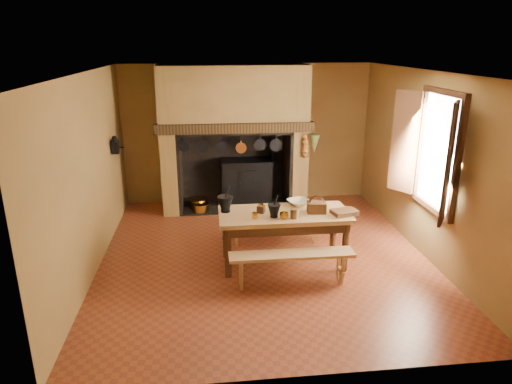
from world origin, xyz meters
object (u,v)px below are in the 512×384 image
Objects in this scene: coffee_grinder at (261,209)px; wicker_basket at (316,207)px; mixing_bowl at (299,203)px; work_table at (284,221)px; iron_range at (247,181)px; bench_front at (292,261)px.

wicker_basket is (0.80, -0.07, 0.02)m from coffee_grinder.
mixing_bowl is 1.12× the size of wicker_basket.
coffee_grinder is 0.81m from wicker_basket.
mixing_bowl is at bearing 46.52° from coffee_grinder.
work_table is at bearing -177.35° from wicker_basket.
work_table is 6.48× the size of wicker_basket.
iron_range is 0.94× the size of bench_front.
iron_range is 0.84× the size of work_table.
work_table is 0.39m from coffee_grinder.
coffee_grinder reaches higher than bench_front.
coffee_grinder is at bearing 116.55° from bench_front.
mixing_bowl is (0.27, 0.94, 0.51)m from bench_front.
mixing_bowl is at bearing 73.83° from bench_front.
bench_front is 0.94m from wicker_basket.
bench_front is at bearing -90.00° from work_table.
coffee_grinder is at bearing -156.88° from mixing_bowl.
work_table is 0.44m from mixing_bowl.
coffee_grinder is at bearing -90.81° from iron_range.
coffee_grinder is 0.50× the size of mixing_bowl.
bench_front is at bearing -84.95° from iron_range.
work_table is 0.52m from wicker_basket.
coffee_grinder is (-0.04, -2.71, 0.40)m from iron_range.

